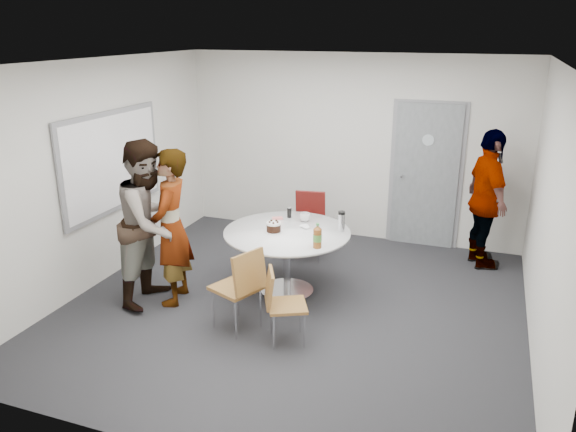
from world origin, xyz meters
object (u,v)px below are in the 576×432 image
at_px(chair_far, 309,218).
at_px(person_left, 150,222).
at_px(chair_near_right, 280,299).
at_px(person_right, 487,200).
at_px(whiteboard, 113,162).
at_px(table, 289,240).
at_px(person_main, 171,228).
at_px(chair_near_left, 242,282).
at_px(door, 426,176).

distance_m(chair_far, person_left, 2.31).
xyz_separation_m(chair_near_right, person_right, (1.84, 2.71, 0.44)).
distance_m(whiteboard, chair_far, 2.67).
bearing_deg(person_right, chair_near_right, 124.10).
relative_size(chair_far, person_left, 0.48).
xyz_separation_m(whiteboard, person_right, (4.41, 1.75, -0.53)).
bearing_deg(table, chair_near_right, -74.68).
bearing_deg(person_main, table, 105.62).
xyz_separation_m(table, person_right, (2.14, 1.62, 0.25)).
distance_m(chair_near_left, chair_near_right, 0.45).
bearing_deg(person_main, person_left, -92.92).
bearing_deg(chair_near_left, person_main, 92.98).
xyz_separation_m(person_main, person_left, (-0.25, -0.05, 0.05)).
xyz_separation_m(chair_near_left, person_left, (-1.27, 0.32, 0.39)).
bearing_deg(person_right, person_main, 102.74).
bearing_deg(person_left, person_main, -79.76).
distance_m(whiteboard, chair_near_left, 2.48).
distance_m(door, person_right, 1.01).
bearing_deg(person_main, whiteboard, -129.21).
bearing_deg(person_main, person_right, 110.69).
xyz_separation_m(table, chair_near_right, (0.30, -1.10, -0.19)).
height_order(whiteboard, chair_far, whiteboard).
distance_m(door, chair_far, 1.78).
bearing_deg(chair_near_right, chair_far, 164.66).
relative_size(chair_far, person_right, 0.49).
distance_m(chair_near_right, person_right, 3.31).
bearing_deg(chair_near_left, person_right, -18.04).
bearing_deg(person_main, chair_near_right, 59.41).
xyz_separation_m(table, person_left, (-1.41, -0.71, 0.28)).
distance_m(whiteboard, chair_near_right, 2.92).
xyz_separation_m(whiteboard, chair_far, (2.15, 1.31, -0.90)).
relative_size(door, person_right, 1.16).
bearing_deg(door, whiteboard, -147.34).
height_order(chair_near_right, person_right, person_right).
height_order(table, person_right, person_right).
bearing_deg(door, chair_near_right, -106.89).
bearing_deg(table, chair_far, 96.22).
relative_size(whiteboard, chair_far, 2.11).
bearing_deg(person_right, table, 105.27).
distance_m(person_main, person_right, 4.01).
height_order(door, person_right, door).
xyz_separation_m(chair_near_left, chair_near_right, (0.44, -0.07, -0.08)).
height_order(door, person_left, door).
bearing_deg(chair_near_left, table, 15.04).
bearing_deg(whiteboard, chair_near_left, -22.68).
height_order(door, chair_far, door).
relative_size(chair_near_right, person_right, 0.43).
distance_m(chair_near_right, person_left, 1.82).
bearing_deg(chair_far, person_left, 46.34).
distance_m(chair_near_left, person_right, 3.51).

